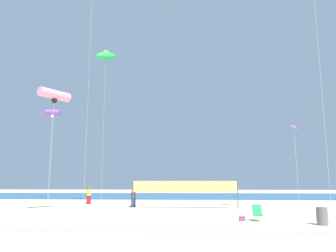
% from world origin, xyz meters
% --- Properties ---
extents(ground_plane, '(120.00, 120.00, 0.00)m').
position_xyz_m(ground_plane, '(0.00, 0.00, 0.00)').
color(ground_plane, beige).
extents(ocean_band, '(120.00, 20.00, 0.01)m').
position_xyz_m(ocean_band, '(0.00, 30.55, 0.00)').
color(ocean_band, '#28608C').
rests_on(ocean_band, ground).
extents(toddler_figure, '(0.20, 0.20, 0.89)m').
position_xyz_m(toddler_figure, '(-2.55, -8.86, 0.47)').
color(toddler_figure, '#EA7260').
rests_on(toddler_figure, ground).
extents(beachgoer_mustard_shirt, '(0.39, 0.39, 1.69)m').
position_xyz_m(beachgoer_mustard_shirt, '(-7.02, 13.53, 0.90)').
color(beachgoer_mustard_shirt, maroon).
rests_on(beachgoer_mustard_shirt, ground).
extents(beachgoer_charcoal_shirt, '(0.37, 0.37, 1.61)m').
position_xyz_m(beachgoer_charcoal_shirt, '(-2.24, 10.63, 0.86)').
color(beachgoer_charcoal_shirt, navy).
rests_on(beachgoer_charcoal_shirt, ground).
extents(folding_beach_chair, '(0.52, 0.65, 0.89)m').
position_xyz_m(folding_beach_chair, '(6.28, 1.30, 0.47)').
color(folding_beach_chair, '#1E8C4C').
rests_on(folding_beach_chair, ground).
extents(trash_barrel, '(0.55, 0.55, 0.89)m').
position_xyz_m(trash_barrel, '(9.19, -0.22, 0.45)').
color(trash_barrel, '#595960').
rests_on(trash_barrel, ground).
extents(volleyball_net, '(8.56, 0.18, 2.40)m').
position_xyz_m(volleyball_net, '(2.18, 9.20, 1.64)').
color(volleyball_net, '#4C4C51').
rests_on(volleyball_net, ground).
extents(beach_handbag, '(0.33, 0.16, 0.26)m').
position_xyz_m(beach_handbag, '(5.39, 1.25, 0.13)').
color(beach_handbag, '#7A3872').
rests_on(beach_handbag, ground).
extents(kite_green_inflatable, '(2.40, 2.20, 15.43)m').
position_xyz_m(kite_green_inflatable, '(-5.80, 13.44, 14.77)').
color(kite_green_inflatable, silver).
rests_on(kite_green_inflatable, ground).
extents(kite_pink_tube, '(1.88, 2.37, 8.75)m').
position_xyz_m(kite_pink_tube, '(-7.22, 4.75, 8.38)').
color(kite_pink_tube, silver).
rests_on(kite_pink_tube, ground).
extents(kite_violet_diamond, '(0.78, 0.78, 6.36)m').
position_xyz_m(kite_violet_diamond, '(10.27, 6.25, 6.09)').
color(kite_violet_diamond, silver).
rests_on(kite_violet_diamond, ground).
extents(kite_violet_tube, '(1.76, 1.01, 10.61)m').
position_xyz_m(kite_violet_tube, '(-13.60, 19.43, 10.22)').
color(kite_violet_tube, silver).
rests_on(kite_violet_tube, ground).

